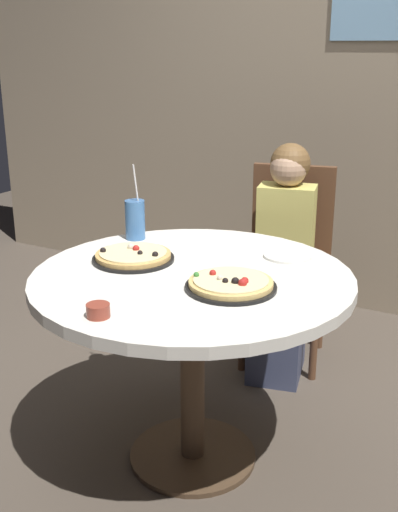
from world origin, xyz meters
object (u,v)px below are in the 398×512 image
pizza_veggie (231,284)px  sauce_bowl (98,311)px  plate_small (288,256)px  soda_cup (135,220)px  diner_child (282,274)px  chair_wooden (288,253)px  dining_table (192,303)px  pizza_cheese (133,256)px

pizza_veggie → sauce_bowl: size_ratio=4.28×
sauce_bowl → plate_small: sauce_bowl is taller
soda_cup → diner_child: bearing=53.8°
chair_wooden → diner_child: diner_child is taller
dining_table → pizza_cheese: (-0.26, 0.02, 0.13)m
diner_child → soda_cup: bearing=-126.2°
soda_cup → pizza_cheese: bearing=-57.7°
dining_table → chair_wooden: (-0.02, 1.01, -0.11)m
chair_wooden → pizza_cheese: (-0.24, -0.99, 0.24)m
diner_child → pizza_cheese: 0.90m
chair_wooden → plate_small: 0.76m
plate_small → soda_cup: bearing=-173.0°
chair_wooden → soda_cup: bearing=-117.0°
pizza_cheese → diner_child: bearing=71.2°
pizza_veggie → pizza_cheese: bearing=169.1°
chair_wooden → sauce_bowl: 1.48m
pizza_veggie → pizza_cheese: 0.45m
sauce_bowl → soda_cup: bearing=116.1°
soda_cup → sauce_bowl: size_ratio=4.40×
dining_table → diner_child: size_ratio=1.04×
pizza_cheese → plate_small: bearing=32.5°
pizza_cheese → pizza_veggie: bearing=-10.9°
pizza_cheese → plate_small: pizza_cheese is taller
diner_child → pizza_cheese: diner_child is taller
soda_cup → sauce_bowl: 0.78m
pizza_cheese → sauce_bowl: pizza_cheese is taller
dining_table → diner_child: 0.84m
pizza_veggie → sauce_bowl: 0.45m
soda_cup → plate_small: (0.63, 0.08, -0.08)m
diner_child → pizza_cheese: (-0.28, -0.81, 0.28)m
diner_child → plate_small: size_ratio=6.01×
pizza_cheese → plate_small: 0.57m
pizza_cheese → sauce_bowl: (0.20, -0.47, 0.00)m
pizza_veggie → soda_cup: size_ratio=0.97×
pizza_veggie → pizza_cheese: size_ratio=0.99×
diner_child → pizza_veggie: bearing=-79.6°
soda_cup → sauce_bowl: bearing=-63.9°
pizza_cheese → soda_cup: (-0.15, 0.23, 0.06)m
diner_child → pizza_cheese: bearing=-108.8°
dining_table → sauce_bowl: size_ratio=16.01×
pizza_veggie → sauce_bowl: (-0.24, -0.38, 0.00)m
pizza_veggie → soda_cup: (-0.59, 0.32, 0.06)m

